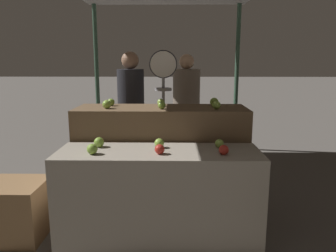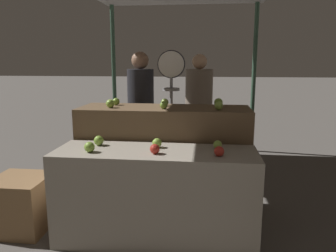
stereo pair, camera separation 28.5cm
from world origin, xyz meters
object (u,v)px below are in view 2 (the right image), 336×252
(person_customer_left, at_px, (199,103))
(wooden_crate_side, at_px, (21,204))
(produce_scale, at_px, (172,87))
(person_vendor_at_scale, at_px, (141,107))

(person_customer_left, distance_m, wooden_crate_side, 2.73)
(produce_scale, height_order, person_customer_left, produce_scale)
(produce_scale, xyz_separation_m, wooden_crate_side, (-1.26, -1.21, -0.98))
(produce_scale, height_order, person_vendor_at_scale, produce_scale)
(person_vendor_at_scale, height_order, person_customer_left, person_vendor_at_scale)
(produce_scale, relative_size, person_customer_left, 1.02)
(produce_scale, bearing_deg, person_customer_left, 71.75)
(wooden_crate_side, bearing_deg, person_vendor_at_scale, 60.19)
(person_customer_left, bearing_deg, wooden_crate_side, 69.45)
(wooden_crate_side, bearing_deg, produce_scale, 43.87)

